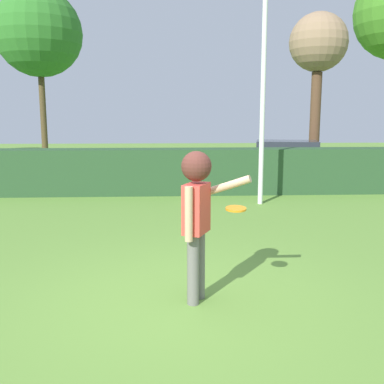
{
  "coord_description": "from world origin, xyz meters",
  "views": [
    {
      "loc": [
        -0.13,
        -5.0,
        2.2
      ],
      "look_at": [
        0.18,
        1.07,
        1.15
      ],
      "focal_mm": 42.06,
      "sensor_mm": 36.0,
      "label": 1
    }
  ],
  "objects_px": {
    "willow_tree": "(39,34)",
    "person": "(197,206)",
    "lamppost": "(263,75)",
    "bare_elm_tree": "(318,46)",
    "frisbee": "(236,209)",
    "parked_car_black": "(286,156)"
  },
  "relations": [
    {
      "from": "lamppost",
      "to": "bare_elm_tree",
      "type": "distance_m",
      "value": 8.14
    },
    {
      "from": "frisbee",
      "to": "bare_elm_tree",
      "type": "xyz_separation_m",
      "value": [
        5.09,
        12.92,
        3.71
      ]
    },
    {
      "from": "person",
      "to": "bare_elm_tree",
      "type": "height_order",
      "value": "bare_elm_tree"
    },
    {
      "from": "willow_tree",
      "to": "frisbee",
      "type": "bearing_deg",
      "value": -67.55
    },
    {
      "from": "person",
      "to": "lamppost",
      "type": "relative_size",
      "value": 0.32
    },
    {
      "from": "frisbee",
      "to": "lamppost",
      "type": "distance_m",
      "value": 6.34
    },
    {
      "from": "willow_tree",
      "to": "person",
      "type": "bearing_deg",
      "value": -69.06
    },
    {
      "from": "bare_elm_tree",
      "to": "willow_tree",
      "type": "bearing_deg",
      "value": 168.31
    },
    {
      "from": "frisbee",
      "to": "willow_tree",
      "type": "bearing_deg",
      "value": 112.45
    },
    {
      "from": "frisbee",
      "to": "parked_car_black",
      "type": "distance_m",
      "value": 11.86
    },
    {
      "from": "parked_car_black",
      "to": "bare_elm_tree",
      "type": "distance_m",
      "value": 4.7
    },
    {
      "from": "parked_car_black",
      "to": "bare_elm_tree",
      "type": "bearing_deg",
      "value": 46.5
    },
    {
      "from": "frisbee",
      "to": "willow_tree",
      "type": "distance_m",
      "value": 17.14
    },
    {
      "from": "frisbee",
      "to": "willow_tree",
      "type": "relative_size",
      "value": 0.03
    },
    {
      "from": "person",
      "to": "lamppost",
      "type": "bearing_deg",
      "value": 71.66
    },
    {
      "from": "frisbee",
      "to": "parked_car_black",
      "type": "xyz_separation_m",
      "value": [
        3.56,
        11.31,
        -0.43
      ]
    },
    {
      "from": "person",
      "to": "bare_elm_tree",
      "type": "bearing_deg",
      "value": 66.82
    },
    {
      "from": "person",
      "to": "parked_car_black",
      "type": "bearing_deg",
      "value": 70.5
    },
    {
      "from": "person",
      "to": "parked_car_black",
      "type": "relative_size",
      "value": 0.4
    },
    {
      "from": "frisbee",
      "to": "bare_elm_tree",
      "type": "bearing_deg",
      "value": 68.5
    },
    {
      "from": "person",
      "to": "willow_tree",
      "type": "bearing_deg",
      "value": 110.94
    },
    {
      "from": "bare_elm_tree",
      "to": "willow_tree",
      "type": "relative_size",
      "value": 0.82
    }
  ]
}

